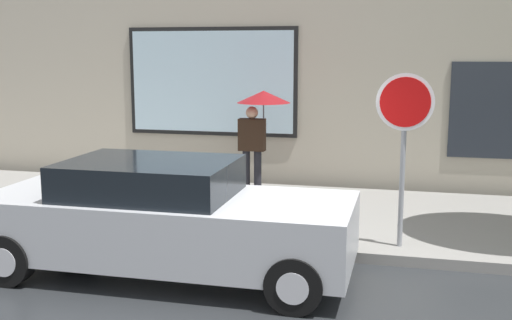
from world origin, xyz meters
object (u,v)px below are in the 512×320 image
(fire_hydrant, at_px, (95,193))
(pedestrian_with_umbrella, at_px, (260,113))
(stop_sign, at_px, (404,126))
(parked_car, at_px, (165,219))

(fire_hydrant, xyz_separation_m, pedestrian_with_umbrella, (2.22, 2.13, 1.14))
(fire_hydrant, xyz_separation_m, stop_sign, (4.81, -0.45, 1.27))
(fire_hydrant, distance_m, pedestrian_with_umbrella, 3.28)
(parked_car, relative_size, stop_sign, 1.95)
(parked_car, height_order, pedestrian_with_umbrella, pedestrian_with_umbrella)
(parked_car, distance_m, fire_hydrant, 2.69)
(stop_sign, bearing_deg, fire_hydrant, 174.68)
(parked_car, height_order, stop_sign, stop_sign)
(fire_hydrant, distance_m, stop_sign, 4.99)
(pedestrian_with_umbrella, relative_size, stop_sign, 0.82)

